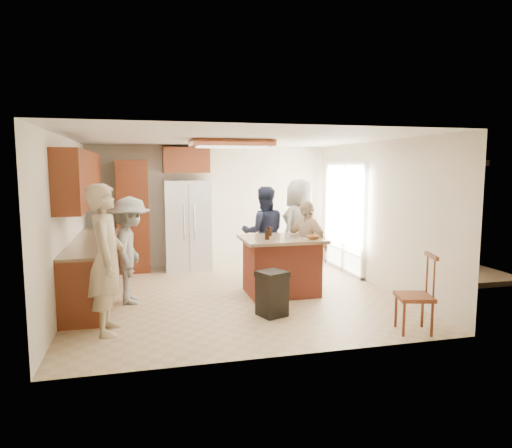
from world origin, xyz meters
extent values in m
plane|color=tan|center=(0.00, 0.00, 0.00)|extent=(5.00, 5.00, 0.00)
plane|color=white|center=(0.00, 0.00, 2.50)|extent=(5.00, 5.00, 0.00)
plane|color=beige|center=(0.00, 2.50, 1.25)|extent=(5.00, 0.00, 5.00)
plane|color=beige|center=(0.00, -2.50, 1.25)|extent=(5.00, 0.00, 5.00)
plane|color=beige|center=(-2.50, 0.00, 1.25)|extent=(0.00, 5.00, 5.00)
plane|color=beige|center=(2.50, 0.00, 1.25)|extent=(0.00, 5.00, 5.00)
cube|color=white|center=(2.48, 1.20, 1.05)|extent=(0.02, 1.60, 2.10)
cube|color=white|center=(2.46, 1.20, 1.05)|extent=(0.08, 1.72, 2.10)
cube|color=maroon|center=(0.00, 0.20, 2.44)|extent=(1.30, 0.70, 0.10)
cube|color=white|center=(0.00, 0.20, 2.38)|extent=(1.10, 0.50, 0.02)
cube|color=olive|center=(4.00, 1.20, -0.05)|extent=(3.00, 3.00, 0.10)
cube|color=#593319|center=(4.70, 1.80, 1.00)|extent=(1.40, 1.60, 2.00)
imported|color=tan|center=(-1.86, -1.27, 0.93)|extent=(0.52, 0.70, 1.86)
imported|color=#1B2137|center=(0.75, 1.00, 0.86)|extent=(0.88, 0.60, 1.71)
imported|color=gray|center=(1.43, 0.92, 0.92)|extent=(1.08, 1.00, 1.85)
imported|color=tan|center=(1.26, 0.13, 0.75)|extent=(0.82, 0.99, 1.51)
imported|color=gray|center=(-1.61, -0.03, 0.81)|extent=(0.56, 1.08, 1.62)
cube|color=maroon|center=(-2.20, 0.40, 0.44)|extent=(0.60, 3.00, 0.88)
cube|color=#846B4C|center=(-2.20, 0.40, 0.90)|extent=(0.64, 3.00, 0.04)
cube|color=maroon|center=(-2.33, 0.40, 1.88)|extent=(0.35, 3.00, 0.85)
cube|color=maroon|center=(-1.60, 2.20, 1.10)|extent=(0.60, 0.60, 2.20)
cube|color=maroon|center=(-0.55, 2.20, 2.20)|extent=(0.90, 0.60, 0.50)
cube|color=white|center=(-0.55, 2.12, 0.90)|extent=(0.90, 0.72, 1.80)
cube|color=gray|center=(-0.55, 1.75, 0.90)|extent=(0.01, 0.01, 1.71)
cylinder|color=silver|center=(-0.65, 1.73, 0.99)|extent=(0.02, 0.02, 0.70)
cylinder|color=silver|center=(-0.45, 1.73, 0.99)|extent=(0.02, 0.02, 0.70)
cube|color=#A7412B|center=(0.76, -0.09, 0.44)|extent=(1.10, 0.85, 0.88)
cube|color=#836B4B|center=(0.76, -0.09, 0.91)|extent=(1.28, 1.03, 0.05)
cube|color=silver|center=(1.01, -0.14, 0.94)|extent=(0.45, 0.38, 0.02)
imported|color=brown|center=(1.21, -0.34, 0.96)|extent=(0.22, 0.22, 0.05)
cylinder|color=black|center=(0.47, -0.25, 1.01)|extent=(0.07, 0.07, 0.15)
cylinder|color=black|center=(0.63, 0.15, 1.01)|extent=(0.07, 0.07, 0.15)
cylinder|color=black|center=(1.28, 0.09, 1.01)|extent=(0.07, 0.07, 0.15)
cube|color=black|center=(0.30, -1.14, 0.28)|extent=(0.44, 0.44, 0.55)
cube|color=black|center=(0.30, -1.14, 0.59)|extent=(0.48, 0.48, 0.08)
cube|color=maroon|center=(1.85, -2.17, 0.45)|extent=(0.51, 0.51, 0.05)
cylinder|color=maroon|center=(1.65, -2.29, 0.22)|extent=(0.04, 0.04, 0.44)
cylinder|color=maroon|center=(1.98, -2.38, 0.22)|extent=(0.04, 0.04, 0.44)
cylinder|color=maroon|center=(1.73, -1.96, 0.22)|extent=(0.04, 0.04, 0.44)
cylinder|color=maroon|center=(2.06, -2.05, 0.22)|extent=(0.04, 0.04, 0.44)
cube|color=maroon|center=(2.04, -2.22, 0.97)|extent=(0.14, 0.40, 0.05)
cylinder|color=maroon|center=(2.01, -2.34, 0.72)|extent=(0.03, 0.03, 0.50)
cylinder|color=maroon|center=(2.07, -2.10, 0.72)|extent=(0.03, 0.03, 0.50)
camera|label=1|loc=(-1.39, -7.07, 2.05)|focal=32.00mm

